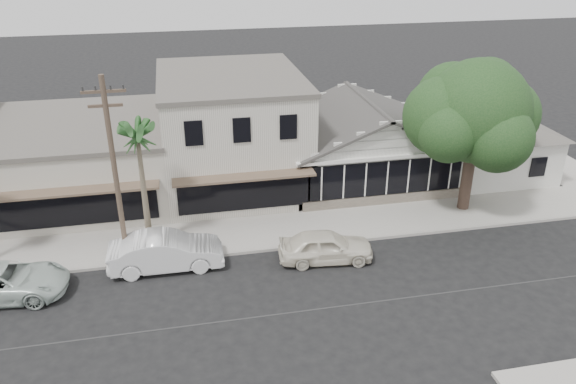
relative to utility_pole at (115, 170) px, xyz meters
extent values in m
plane|color=black|center=(9.00, -5.20, -4.79)|extent=(140.00, 140.00, 0.00)
cube|color=#9E9991|center=(1.00, 1.55, -4.71)|extent=(90.00, 3.50, 0.15)
cube|color=white|center=(14.00, 7.30, -3.29)|extent=(10.00, 8.00, 3.00)
cube|color=black|center=(14.00, 3.24, -3.04)|extent=(8.80, 0.10, 2.00)
cube|color=#60564C|center=(14.00, 3.25, -4.44)|extent=(9.60, 0.18, 0.70)
cube|color=white|center=(22.20, 6.30, -3.29)|extent=(6.00, 6.00, 3.00)
cube|color=silver|center=(6.00, 8.30, -1.54)|extent=(8.00, 10.00, 6.50)
cube|color=beige|center=(-3.00, 8.30, -2.69)|extent=(10.00, 10.00, 4.20)
cylinder|color=brown|center=(0.00, 0.00, -0.29)|extent=(0.24, 0.24, 9.00)
cube|color=brown|center=(0.00, 0.00, 3.51)|extent=(1.80, 0.12, 0.12)
cube|color=brown|center=(0.00, 0.00, 2.91)|extent=(1.40, 0.12, 0.12)
imported|color=white|center=(9.21, -1.58, -4.03)|extent=(4.61, 2.24, 1.51)
imported|color=white|center=(1.82, -0.72, -3.93)|extent=(5.22, 1.85, 1.72)
imported|color=silver|center=(-4.98, -1.59, -4.05)|extent=(5.52, 2.96, 1.47)
cylinder|color=#4B392E|center=(18.10, 1.92, -3.12)|extent=(0.63, 0.63, 3.34)
sphere|color=#163515|center=(18.10, 1.92, 0.96)|extent=(5.43, 5.43, 5.43)
sphere|color=#163515|center=(19.98, 2.54, 0.44)|extent=(3.97, 3.97, 3.97)
sphere|color=#163515|center=(16.43, 2.33, 0.64)|extent=(4.18, 4.18, 4.18)
sphere|color=#163515|center=(18.52, 0.35, 0.02)|extent=(3.55, 3.55, 3.55)
sphere|color=#163515|center=(17.48, 3.59, 1.27)|extent=(3.76, 3.76, 3.76)
sphere|color=#163515|center=(19.36, 3.38, 1.69)|extent=(3.34, 3.34, 3.34)
sphere|color=#163515|center=(16.22, 1.08, 0.23)|extent=(3.13, 3.13, 3.13)
cone|color=#726651|center=(1.03, 1.27, -1.94)|extent=(0.34, 0.34, 5.70)
camera|label=1|loc=(2.87, -23.51, 9.66)|focal=35.00mm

